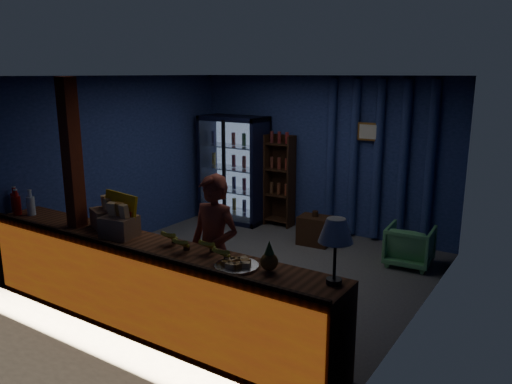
% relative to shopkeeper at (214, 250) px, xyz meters
% --- Properties ---
extents(ground, '(4.60, 4.60, 0.00)m').
position_rel_shopkeeper_xyz_m(ground, '(-0.50, 1.39, -0.81)').
color(ground, '#515154').
rests_on(ground, ground).
extents(room_walls, '(4.60, 4.60, 4.60)m').
position_rel_shopkeeper_xyz_m(room_walls, '(-0.50, 1.39, 0.76)').
color(room_walls, navy).
rests_on(room_walls, ground).
extents(counter, '(4.40, 0.57, 0.99)m').
position_rel_shopkeeper_xyz_m(counter, '(-0.50, -0.52, -0.33)').
color(counter, brown).
rests_on(counter, ground).
extents(support_post, '(0.16, 0.16, 2.60)m').
position_rel_shopkeeper_xyz_m(support_post, '(-1.55, -0.51, 0.49)').
color(support_post, maroon).
rests_on(support_post, ground).
extents(beverage_cooler, '(1.20, 0.62, 1.90)m').
position_rel_shopkeeper_xyz_m(beverage_cooler, '(-2.05, 3.31, 0.12)').
color(beverage_cooler, black).
rests_on(beverage_cooler, ground).
extents(bottle_shelf, '(0.50, 0.28, 1.60)m').
position_rel_shopkeeper_xyz_m(bottle_shelf, '(-1.20, 3.45, -0.02)').
color(bottle_shelf, '#372011').
rests_on(bottle_shelf, ground).
extents(curtain_folds, '(1.74, 0.14, 2.50)m').
position_rel_shopkeeper_xyz_m(curtain_folds, '(0.50, 3.53, 0.49)').
color(curtain_folds, navy).
rests_on(curtain_folds, room_walls).
extents(framed_picture, '(0.36, 0.04, 0.28)m').
position_rel_shopkeeper_xyz_m(framed_picture, '(0.35, 3.49, 0.94)').
color(framed_picture, '#B37A2C').
rests_on(framed_picture, room_walls).
extents(shopkeeper, '(0.60, 0.39, 1.62)m').
position_rel_shopkeeper_xyz_m(shopkeeper, '(0.00, 0.00, 0.00)').
color(shopkeeper, maroon).
rests_on(shopkeeper, ground).
extents(green_chair, '(0.65, 0.67, 0.57)m').
position_rel_shopkeeper_xyz_m(green_chair, '(1.29, 2.76, -0.53)').
color(green_chair, '#57AE68').
rests_on(green_chair, ground).
extents(side_table, '(0.53, 0.40, 0.54)m').
position_rel_shopkeeper_xyz_m(side_table, '(-0.21, 2.84, -0.58)').
color(side_table, '#372011').
rests_on(side_table, ground).
extents(yellow_sign, '(0.55, 0.18, 0.43)m').
position_rel_shopkeeper_xyz_m(yellow_sign, '(-0.96, -0.41, 0.36)').
color(yellow_sign, '#E5AB0C').
rests_on(yellow_sign, counter).
extents(soda_bottles, '(0.43, 0.18, 0.32)m').
position_rel_shopkeeper_xyz_m(soda_bottles, '(-2.55, -0.56, 0.27)').
color(soda_bottles, red).
rests_on(soda_bottles, counter).
extents(snack_box_left, '(0.38, 0.33, 0.36)m').
position_rel_shopkeeper_xyz_m(snack_box_left, '(-0.85, -0.52, 0.27)').
color(snack_box_left, '#A2704E').
rests_on(snack_box_left, counter).
extents(snack_box_centre, '(0.41, 0.38, 0.34)m').
position_rel_shopkeeper_xyz_m(snack_box_centre, '(-1.24, -0.37, 0.26)').
color(snack_box_centre, '#A2704E').
rests_on(snack_box_centre, counter).
extents(pastry_tray, '(0.40, 0.40, 0.07)m').
position_rel_shopkeeper_xyz_m(pastry_tray, '(0.67, -0.54, 0.16)').
color(pastry_tray, silver).
rests_on(pastry_tray, counter).
extents(banana_bunches, '(0.95, 0.28, 0.15)m').
position_rel_shopkeeper_xyz_m(banana_bunches, '(0.12, -0.43, 0.22)').
color(banana_bunches, yellow).
rests_on(banana_bunches, counter).
extents(table_lamp, '(0.28, 0.28, 0.56)m').
position_rel_shopkeeper_xyz_m(table_lamp, '(1.55, -0.40, 0.58)').
color(table_lamp, black).
rests_on(table_lamp, counter).
extents(pineapple, '(0.16, 0.16, 0.27)m').
position_rel_shopkeeper_xyz_m(pineapple, '(0.96, -0.46, 0.25)').
color(pineapple, brown).
rests_on(pineapple, counter).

